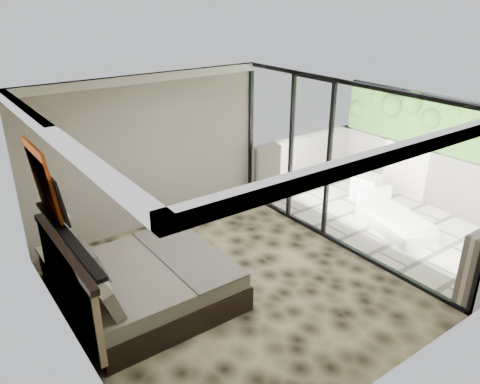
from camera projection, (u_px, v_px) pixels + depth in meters
floor at (230, 285)px, 7.01m from camera, size 5.00×5.00×0.00m
ceiling at (228, 100)px, 5.90m from camera, size 4.50×5.00×0.02m
back_wall at (150, 154)px, 8.30m from camera, size 4.50×0.02×2.80m
left_wall at (66, 249)px, 5.24m from camera, size 0.02×5.00×2.80m
glass_wall at (342, 167)px, 7.67m from camera, size 0.08×5.00×2.80m
terrace_slab at (389, 222)px, 9.06m from camera, size 3.00×5.00×0.12m
parapet_far at (435, 178)px, 9.54m from camera, size 0.30×5.00×1.10m
foliage_hedge at (444, 125)px, 9.11m from camera, size 0.36×4.60×1.10m
picture_ledge at (67, 236)px, 5.31m from camera, size 0.12×2.20×0.05m
bed at (143, 283)px, 6.45m from camera, size 2.17×2.10×1.20m
nightstand at (62, 263)px, 7.05m from camera, size 0.72×0.72×0.56m
table_lamp at (59, 228)px, 6.79m from camera, size 0.31×0.31×0.57m
abstract_canvas at (42, 179)px, 5.63m from camera, size 0.13×0.90×0.90m
framed_print at (57, 198)px, 5.48m from camera, size 0.11×0.50×0.60m
ottoman at (366, 187)px, 9.85m from camera, size 0.64×0.64×0.51m
lounger at (394, 220)px, 8.60m from camera, size 1.09×1.61×0.57m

